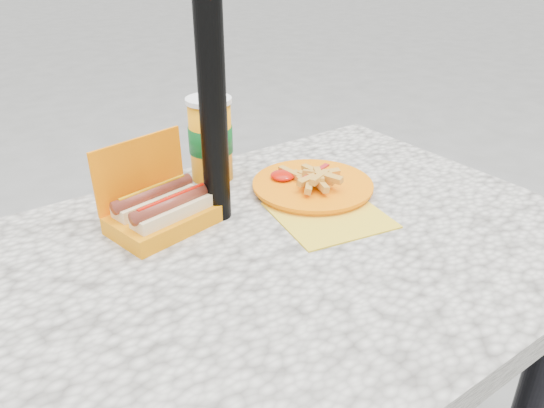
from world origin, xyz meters
TOP-DOWN VIEW (x-y plane):
  - picnic_table at (0.00, 0.00)m, footprint 1.20×0.80m
  - umbrella_pole at (0.00, 0.16)m, footprint 0.05×0.05m
  - hotdog_box at (-0.10, 0.19)m, footprint 0.22×0.17m
  - fries_plate at (0.22, 0.13)m, footprint 0.29×0.35m
  - soda_cup at (0.08, 0.32)m, footprint 0.10×0.10m

SIDE VIEW (x-z plane):
  - picnic_table at x=0.00m, z-range 0.27..1.02m
  - fries_plate at x=0.22m, z-range 0.74..0.79m
  - hotdog_box at x=-0.10m, z-range 0.71..0.87m
  - soda_cup at x=0.08m, z-range 0.75..0.93m
  - umbrella_pole at x=0.00m, z-range 0.00..2.20m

